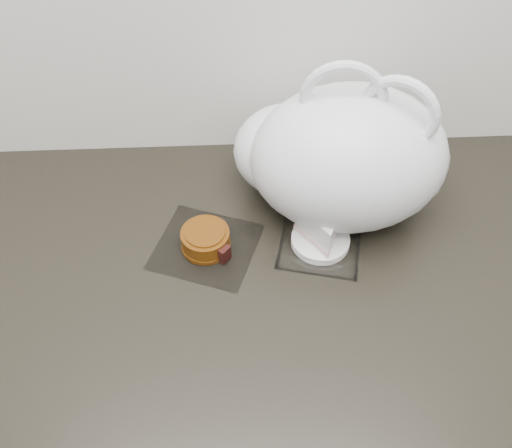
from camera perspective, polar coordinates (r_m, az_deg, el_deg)
counter at (r=1.32m, az=-0.83°, el=-16.28°), size 2.04×0.64×0.90m
cake_tray at (r=0.95m, az=6.54°, el=-0.94°), size 0.16×0.16×0.11m
mooncake_wrap at (r=0.95m, az=-4.99°, el=-1.72°), size 0.21×0.20×0.04m
plastic_bag at (r=0.95m, az=8.02°, el=6.79°), size 0.40×0.34×0.30m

